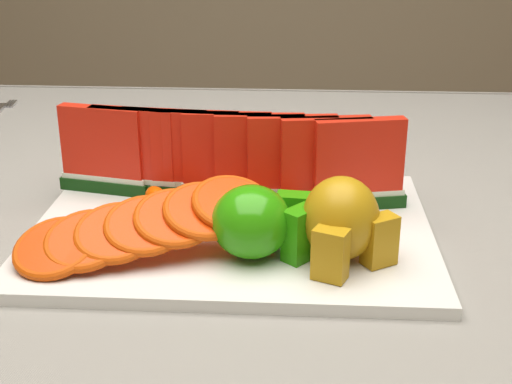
{
  "coord_description": "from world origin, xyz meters",
  "views": [
    {
      "loc": [
        0.16,
        -0.75,
        1.07
      ],
      "look_at": [
        0.12,
        -0.1,
        0.81
      ],
      "focal_mm": 50.0,
      "sensor_mm": 36.0,
      "label": 1
    }
  ],
  "objects": [
    {
      "name": "watermelon_row",
      "position": [
        0.09,
        -0.03,
        0.82
      ],
      "size": [
        0.39,
        0.07,
        0.1
      ],
      "color": "#0E3615",
      "rests_on": "platter"
    },
    {
      "name": "apple_cluster",
      "position": [
        0.13,
        -0.16,
        0.8
      ],
      "size": [
        0.11,
        0.1,
        0.07
      ],
      "color": "#228E11",
      "rests_on": "platter"
    },
    {
      "name": "tablecloth",
      "position": [
        0.0,
        0.0,
        0.72
      ],
      "size": [
        1.53,
        1.03,
        0.2
      ],
      "color": "gray",
      "rests_on": "table"
    },
    {
      "name": "side_plate",
      "position": [
        0.18,
        0.22,
        0.76
      ],
      "size": [
        0.22,
        0.22,
        0.01
      ],
      "color": "silver",
      "rests_on": "tablecloth"
    },
    {
      "name": "orange_fan_front",
      "position": [
        0.03,
        -0.16,
        0.8
      ],
      "size": [
        0.26,
        0.15,
        0.06
      ],
      "color": "red",
      "rests_on": "platter"
    },
    {
      "name": "tangerine_segments",
      "position": [
        0.09,
        -0.07,
        0.78
      ],
      "size": [
        0.18,
        0.08,
        0.03
      ],
      "color": "orange",
      "rests_on": "platter"
    },
    {
      "name": "platter",
      "position": [
        0.1,
        -0.09,
        0.76
      ],
      "size": [
        0.4,
        0.3,
        0.01
      ],
      "color": "silver",
      "rests_on": "tablecloth"
    },
    {
      "name": "table",
      "position": [
        0.0,
        0.0,
        0.65
      ],
      "size": [
        1.4,
        0.9,
        0.75
      ],
      "color": "#442F1A",
      "rests_on": "ground"
    },
    {
      "name": "orange_fan_back",
      "position": [
        0.05,
        0.04,
        0.79
      ],
      "size": [
        0.24,
        0.11,
        0.04
      ],
      "color": "red",
      "rests_on": "platter"
    },
    {
      "name": "pear_cluster",
      "position": [
        0.2,
        -0.16,
        0.81
      ],
      "size": [
        0.09,
        0.09,
        0.08
      ],
      "color": "#9A7F0D",
      "rests_on": "platter"
    }
  ]
}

